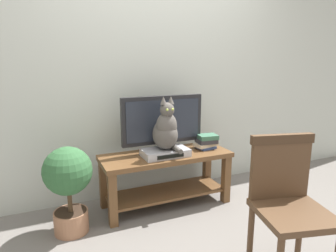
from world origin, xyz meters
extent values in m
plane|color=slate|center=(0.00, 0.00, 0.00)|extent=(12.00, 12.00, 0.00)
cube|color=#B7BCB2|center=(0.00, 0.90, 1.40)|extent=(7.00, 0.12, 2.80)
cube|color=brown|center=(-0.02, 0.47, 0.49)|extent=(1.23, 0.46, 0.04)
cube|color=brown|center=(-0.59, 0.29, 0.24)|extent=(0.07, 0.07, 0.47)
cube|color=brown|center=(0.54, 0.29, 0.24)|extent=(0.07, 0.07, 0.47)
cube|color=brown|center=(-0.59, 0.65, 0.24)|extent=(0.07, 0.07, 0.47)
cube|color=brown|center=(0.54, 0.65, 0.24)|extent=(0.07, 0.07, 0.47)
cube|color=brown|center=(-0.02, 0.47, 0.13)|extent=(1.13, 0.38, 0.02)
cube|color=black|center=(-0.02, 0.55, 0.53)|extent=(0.38, 0.20, 0.03)
cube|color=black|center=(-0.02, 0.55, 0.57)|extent=(0.06, 0.04, 0.06)
cube|color=black|center=(-0.02, 0.55, 0.83)|extent=(0.80, 0.05, 0.45)
cube|color=#232833|center=(-0.02, 0.52, 0.83)|extent=(0.73, 0.01, 0.38)
sphere|color=#2672F2|center=(0.36, 0.52, 0.62)|extent=(0.01, 0.01, 0.01)
cube|color=#ADADB2|center=(-0.06, 0.42, 0.55)|extent=(0.42, 0.25, 0.07)
cube|color=black|center=(-0.06, 0.29, 0.55)|extent=(0.25, 0.01, 0.03)
ellipsoid|color=#514C47|center=(-0.06, 0.42, 0.72)|extent=(0.22, 0.27, 0.27)
ellipsoid|color=#514C47|center=(-0.06, 0.38, 0.81)|extent=(0.19, 0.18, 0.25)
sphere|color=#514C47|center=(-0.06, 0.37, 0.96)|extent=(0.13, 0.13, 0.13)
cone|color=#514C47|center=(-0.09, 0.37, 1.04)|extent=(0.06, 0.06, 0.07)
cone|color=#514C47|center=(-0.02, 0.37, 1.04)|extent=(0.06, 0.06, 0.07)
sphere|color=#B2C64C|center=(-0.08, 0.31, 0.97)|extent=(0.02, 0.02, 0.02)
sphere|color=#B2C64C|center=(-0.03, 0.31, 0.97)|extent=(0.02, 0.02, 0.02)
cylinder|color=#514C47|center=(0.01, 0.32, 0.61)|extent=(0.06, 0.22, 0.04)
cylinder|color=#513823|center=(0.13, -0.60, 0.23)|extent=(0.04, 0.04, 0.46)
cylinder|color=#513823|center=(0.47, -0.69, 0.23)|extent=(0.04, 0.04, 0.46)
cube|color=#513823|center=(0.26, -0.82, 0.48)|extent=(0.51, 0.51, 0.04)
cube|color=#513823|center=(0.30, -0.63, 0.71)|extent=(0.39, 0.13, 0.43)
cube|color=#412C1C|center=(0.30, -0.63, 0.90)|extent=(0.42, 0.14, 0.06)
cube|color=#33477A|center=(0.41, 0.48, 0.53)|extent=(0.18, 0.16, 0.03)
cube|color=beige|center=(0.41, 0.48, 0.56)|extent=(0.25, 0.17, 0.03)
cube|color=#2D2D33|center=(0.42, 0.47, 0.60)|extent=(0.20, 0.17, 0.04)
cube|color=#38664C|center=(0.42, 0.47, 0.64)|extent=(0.20, 0.17, 0.04)
cylinder|color=#9E6B4C|center=(-0.92, 0.34, 0.09)|extent=(0.27, 0.27, 0.18)
cylinder|color=#332319|center=(-0.92, 0.34, 0.17)|extent=(0.25, 0.25, 0.02)
cylinder|color=#4C3823|center=(-0.92, 0.34, 0.28)|extent=(0.04, 0.04, 0.19)
sphere|color=#2D5B33|center=(-0.92, 0.34, 0.53)|extent=(0.39, 0.39, 0.39)
camera|label=1|loc=(-1.10, -2.02, 1.38)|focal=32.11mm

